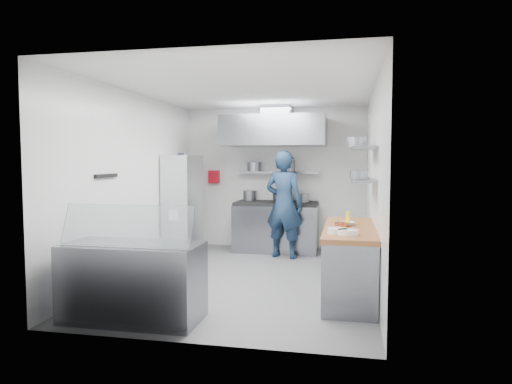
% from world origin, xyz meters
% --- Properties ---
extents(floor, '(5.00, 5.00, 0.00)m').
position_xyz_m(floor, '(0.00, 0.00, 0.00)').
color(floor, '#4B4B4D').
rests_on(floor, ground).
extents(ceiling, '(5.00, 5.00, 0.00)m').
position_xyz_m(ceiling, '(0.00, 0.00, 2.80)').
color(ceiling, silver).
rests_on(ceiling, wall_back).
extents(wall_back, '(3.60, 2.80, 0.02)m').
position_xyz_m(wall_back, '(0.00, 2.50, 1.40)').
color(wall_back, white).
rests_on(wall_back, floor).
extents(wall_front, '(3.60, 2.80, 0.02)m').
position_xyz_m(wall_front, '(0.00, -2.50, 1.40)').
color(wall_front, white).
rests_on(wall_front, floor).
extents(wall_left, '(2.80, 5.00, 0.02)m').
position_xyz_m(wall_left, '(-1.80, 0.00, 1.40)').
color(wall_left, white).
rests_on(wall_left, floor).
extents(wall_right, '(2.80, 5.00, 0.02)m').
position_xyz_m(wall_right, '(1.80, 0.00, 1.40)').
color(wall_right, white).
rests_on(wall_right, floor).
extents(gas_range, '(1.60, 0.80, 0.90)m').
position_xyz_m(gas_range, '(0.10, 2.10, 0.45)').
color(gas_range, gray).
rests_on(gas_range, floor).
extents(cooktop, '(1.57, 0.78, 0.06)m').
position_xyz_m(cooktop, '(0.10, 2.10, 0.93)').
color(cooktop, black).
rests_on(cooktop, gas_range).
extents(stock_pot_left, '(0.27, 0.27, 0.20)m').
position_xyz_m(stock_pot_left, '(-0.46, 2.29, 1.06)').
color(stock_pot_left, slate).
rests_on(stock_pot_left, cooktop).
extents(stock_pot_mid, '(0.35, 0.35, 0.24)m').
position_xyz_m(stock_pot_mid, '(0.19, 2.18, 1.08)').
color(stock_pot_mid, slate).
rests_on(stock_pot_mid, cooktop).
extents(stock_pot_right, '(0.24, 0.24, 0.16)m').
position_xyz_m(stock_pot_right, '(0.61, 2.18, 1.04)').
color(stock_pot_right, slate).
rests_on(stock_pot_right, cooktop).
extents(over_range_shelf, '(1.60, 0.30, 0.04)m').
position_xyz_m(over_range_shelf, '(0.10, 2.34, 1.52)').
color(over_range_shelf, gray).
rests_on(over_range_shelf, wall_back).
extents(shelf_pot_a, '(0.28, 0.28, 0.18)m').
position_xyz_m(shelf_pot_a, '(-0.39, 2.38, 1.63)').
color(shelf_pot_a, slate).
rests_on(shelf_pot_a, over_range_shelf).
extents(shelf_pot_b, '(0.27, 0.27, 0.22)m').
position_xyz_m(shelf_pot_b, '(0.28, 2.49, 1.65)').
color(shelf_pot_b, slate).
rests_on(shelf_pot_b, over_range_shelf).
extents(extractor_hood, '(1.90, 1.15, 0.55)m').
position_xyz_m(extractor_hood, '(0.10, 1.93, 2.30)').
color(extractor_hood, gray).
rests_on(extractor_hood, wall_back).
extents(hood_duct, '(0.55, 0.55, 0.24)m').
position_xyz_m(hood_duct, '(0.10, 2.15, 2.68)').
color(hood_duct, slate).
rests_on(hood_duct, extractor_hood).
extents(red_firebox, '(0.22, 0.10, 0.26)m').
position_xyz_m(red_firebox, '(-1.25, 2.44, 1.42)').
color(red_firebox, '#B20E1C').
rests_on(red_firebox, wall_back).
extents(chef, '(0.81, 0.64, 1.94)m').
position_xyz_m(chef, '(0.32, 1.55, 0.97)').
color(chef, '#162943').
rests_on(chef, floor).
extents(wire_rack, '(0.50, 0.90, 1.85)m').
position_xyz_m(wire_rack, '(-1.53, 1.37, 0.93)').
color(wire_rack, silver).
rests_on(wire_rack, floor).
extents(rack_bin_a, '(0.15, 0.18, 0.16)m').
position_xyz_m(rack_bin_a, '(-1.53, 0.96, 0.80)').
color(rack_bin_a, white).
rests_on(rack_bin_a, wire_rack).
extents(rack_bin_b, '(0.15, 0.19, 0.17)m').
position_xyz_m(rack_bin_b, '(-1.53, 1.28, 1.30)').
color(rack_bin_b, yellow).
rests_on(rack_bin_b, wire_rack).
extents(rack_jar, '(0.11, 0.11, 0.18)m').
position_xyz_m(rack_jar, '(-1.48, 1.17, 1.80)').
color(rack_jar, black).
rests_on(rack_jar, wire_rack).
extents(knife_strip, '(0.04, 0.55, 0.05)m').
position_xyz_m(knife_strip, '(-1.78, -0.90, 1.55)').
color(knife_strip, black).
rests_on(knife_strip, wall_left).
extents(prep_counter_base, '(0.62, 2.00, 0.84)m').
position_xyz_m(prep_counter_base, '(1.48, -0.60, 0.42)').
color(prep_counter_base, gray).
rests_on(prep_counter_base, floor).
extents(prep_counter_top, '(0.65, 2.04, 0.06)m').
position_xyz_m(prep_counter_top, '(1.48, -0.60, 0.87)').
color(prep_counter_top, '#97592D').
rests_on(prep_counter_top, prep_counter_base).
extents(plate_stack_a, '(0.24, 0.24, 0.06)m').
position_xyz_m(plate_stack_a, '(1.34, -1.15, 0.93)').
color(plate_stack_a, white).
rests_on(plate_stack_a, prep_counter_top).
extents(plate_stack_b, '(0.24, 0.24, 0.06)m').
position_xyz_m(plate_stack_b, '(1.45, -1.24, 0.93)').
color(plate_stack_b, white).
rests_on(plate_stack_b, prep_counter_top).
extents(copper_pan, '(0.16, 0.16, 0.06)m').
position_xyz_m(copper_pan, '(1.37, -0.61, 0.93)').
color(copper_pan, '#BD5535').
rests_on(copper_pan, prep_counter_top).
extents(squeeze_bottle, '(0.05, 0.05, 0.18)m').
position_xyz_m(squeeze_bottle, '(1.46, -0.40, 0.99)').
color(squeeze_bottle, yellow).
rests_on(squeeze_bottle, prep_counter_top).
extents(mixing_bowl, '(0.26, 0.26, 0.05)m').
position_xyz_m(mixing_bowl, '(1.44, -0.46, 0.92)').
color(mixing_bowl, white).
rests_on(mixing_bowl, prep_counter_top).
extents(wall_shelf_lower, '(0.30, 1.30, 0.04)m').
position_xyz_m(wall_shelf_lower, '(1.64, -0.30, 1.50)').
color(wall_shelf_lower, gray).
rests_on(wall_shelf_lower, wall_right).
extents(wall_shelf_upper, '(0.30, 1.30, 0.04)m').
position_xyz_m(wall_shelf_upper, '(1.64, -0.30, 1.92)').
color(wall_shelf_upper, gray).
rests_on(wall_shelf_upper, wall_right).
extents(shelf_pot_c, '(0.22, 0.22, 0.10)m').
position_xyz_m(shelf_pot_c, '(1.58, -0.47, 1.57)').
color(shelf_pot_c, slate).
rests_on(shelf_pot_c, wall_shelf_lower).
extents(shelf_pot_d, '(0.26, 0.26, 0.14)m').
position_xyz_m(shelf_pot_d, '(1.56, -0.02, 2.01)').
color(shelf_pot_d, slate).
rests_on(shelf_pot_d, wall_shelf_upper).
extents(display_case, '(1.50, 0.70, 0.85)m').
position_xyz_m(display_case, '(-0.86, -2.00, 0.42)').
color(display_case, gray).
rests_on(display_case, floor).
extents(display_glass, '(1.47, 0.19, 0.42)m').
position_xyz_m(display_glass, '(-0.86, -2.12, 1.07)').
color(display_glass, silver).
rests_on(display_glass, display_case).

